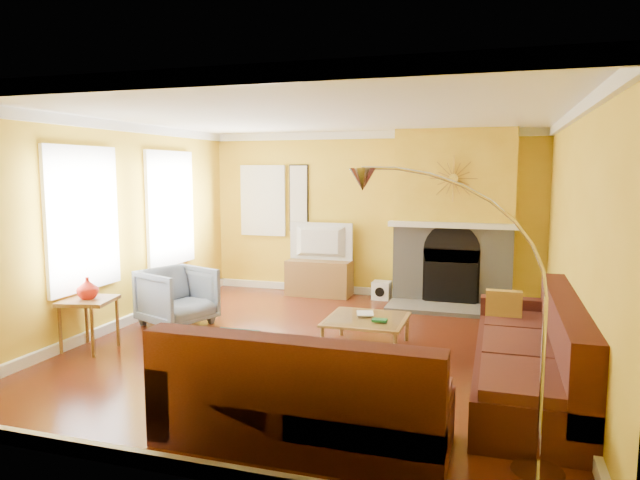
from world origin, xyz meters
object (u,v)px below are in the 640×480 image
(media_console, at_px, (319,278))
(armchair, at_px, (177,297))
(arc_lamp, at_px, (456,322))
(side_table, at_px, (89,324))
(sectional_sofa, at_px, (398,343))
(coffee_table, at_px, (366,333))

(media_console, relative_size, armchair, 1.26)
(media_console, distance_m, arc_lamp, 5.67)
(media_console, xyz_separation_m, side_table, (-1.67, -3.57, 0.01))
(sectional_sofa, bearing_deg, coffee_table, 115.95)
(coffee_table, bearing_deg, armchair, 175.04)
(side_table, bearing_deg, armchair, 72.56)
(armchair, distance_m, arc_lamp, 4.72)
(sectional_sofa, bearing_deg, armchair, 156.69)
(coffee_table, relative_size, armchair, 1.08)
(armchair, xyz_separation_m, arc_lamp, (3.82, -2.69, 0.65))
(media_console, bearing_deg, side_table, -115.03)
(coffee_table, height_order, side_table, side_table)
(sectional_sofa, xyz_separation_m, media_console, (-1.94, 3.70, -0.16))
(media_console, relative_size, side_table, 1.77)
(armchair, xyz_separation_m, side_table, (-0.40, -1.26, -0.08))
(sectional_sofa, xyz_separation_m, coffee_table, (-0.56, 1.15, -0.27))
(coffee_table, relative_size, arc_lamp, 0.44)
(sectional_sofa, relative_size, coffee_table, 3.71)
(side_table, bearing_deg, coffee_table, 18.65)
(sectional_sofa, height_order, coffee_table, sectional_sofa)
(media_console, bearing_deg, arc_lamp, -63.00)
(media_console, height_order, arc_lamp, arc_lamp)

